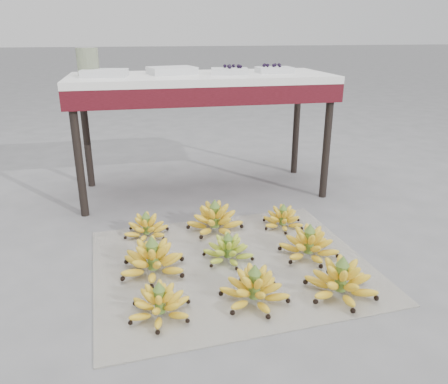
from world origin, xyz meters
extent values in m
plane|color=slate|center=(0.00, 0.00, 0.00)|extent=(60.00, 60.00, 0.00)
cube|color=silver|center=(0.11, 0.00, 0.00)|extent=(1.32, 1.14, 0.01)
ellipsoid|color=yellow|center=(-0.24, -0.33, 0.04)|extent=(0.29, 0.29, 0.07)
ellipsoid|color=yellow|center=(-0.24, -0.33, 0.07)|extent=(0.20, 0.20, 0.05)
ellipsoid|color=yellow|center=(-0.24, -0.33, 0.10)|extent=(0.13, 0.13, 0.05)
cylinder|color=#567B2D|center=(-0.24, -0.33, 0.07)|extent=(0.04, 0.04, 0.10)
cone|color=#567B2D|center=(-0.24, -0.33, 0.14)|extent=(0.05, 0.05, 0.04)
ellipsoid|color=yellow|center=(0.13, -0.32, 0.05)|extent=(0.36, 0.36, 0.08)
ellipsoid|color=yellow|center=(0.13, -0.32, 0.08)|extent=(0.26, 0.26, 0.06)
ellipsoid|color=yellow|center=(0.13, -0.32, 0.12)|extent=(0.17, 0.17, 0.05)
cylinder|color=#567B2D|center=(0.13, -0.32, 0.08)|extent=(0.05, 0.05, 0.11)
cone|color=#567B2D|center=(0.13, -0.32, 0.15)|extent=(0.05, 0.05, 0.04)
ellipsoid|color=yellow|center=(0.49, -0.34, 0.05)|extent=(0.34, 0.34, 0.09)
ellipsoid|color=yellow|center=(0.49, -0.34, 0.09)|extent=(0.24, 0.24, 0.07)
ellipsoid|color=yellow|center=(0.49, -0.34, 0.12)|extent=(0.15, 0.15, 0.05)
cylinder|color=#567B2D|center=(0.49, -0.34, 0.09)|extent=(0.05, 0.05, 0.12)
cone|color=#567B2D|center=(0.49, -0.34, 0.16)|extent=(0.06, 0.06, 0.04)
ellipsoid|color=yellow|center=(-0.25, -0.01, 0.05)|extent=(0.37, 0.37, 0.09)
ellipsoid|color=yellow|center=(-0.25, -0.01, 0.09)|extent=(0.26, 0.26, 0.07)
ellipsoid|color=yellow|center=(-0.25, -0.01, 0.13)|extent=(0.17, 0.17, 0.06)
cylinder|color=#567B2D|center=(-0.25, -0.01, 0.09)|extent=(0.05, 0.05, 0.12)
cone|color=#567B2D|center=(-0.25, -0.01, 0.17)|extent=(0.06, 0.06, 0.04)
ellipsoid|color=#7BB62D|center=(0.10, 0.04, 0.04)|extent=(0.31, 0.31, 0.07)
ellipsoid|color=#7BB62D|center=(0.10, 0.04, 0.07)|extent=(0.22, 0.22, 0.05)
ellipsoid|color=#7BB62D|center=(0.10, 0.04, 0.10)|extent=(0.14, 0.14, 0.04)
cylinder|color=#567B2D|center=(0.10, 0.04, 0.07)|extent=(0.04, 0.04, 0.10)
cone|color=#567B2D|center=(0.10, 0.04, 0.13)|extent=(0.05, 0.05, 0.04)
ellipsoid|color=yellow|center=(0.49, -0.01, 0.05)|extent=(0.36, 0.36, 0.08)
ellipsoid|color=yellow|center=(0.49, -0.01, 0.08)|extent=(0.25, 0.25, 0.06)
ellipsoid|color=yellow|center=(0.49, -0.01, 0.12)|extent=(0.16, 0.16, 0.05)
cylinder|color=#567B2D|center=(0.49, -0.01, 0.08)|extent=(0.05, 0.05, 0.11)
cone|color=#567B2D|center=(0.49, -0.01, 0.16)|extent=(0.05, 0.05, 0.04)
ellipsoid|color=yellow|center=(-0.26, 0.37, 0.04)|extent=(0.27, 0.27, 0.07)
ellipsoid|color=yellow|center=(-0.26, 0.37, 0.07)|extent=(0.19, 0.19, 0.05)
ellipsoid|color=yellow|center=(-0.26, 0.37, 0.10)|extent=(0.12, 0.12, 0.04)
cylinder|color=#567B2D|center=(-0.26, 0.37, 0.07)|extent=(0.04, 0.04, 0.10)
cone|color=#567B2D|center=(-0.26, 0.37, 0.13)|extent=(0.05, 0.05, 0.03)
ellipsoid|color=yellow|center=(0.10, 0.37, 0.05)|extent=(0.39, 0.39, 0.09)
ellipsoid|color=yellow|center=(0.10, 0.37, 0.09)|extent=(0.27, 0.27, 0.07)
ellipsoid|color=yellow|center=(0.10, 0.37, 0.13)|extent=(0.18, 0.18, 0.06)
cylinder|color=#567B2D|center=(0.10, 0.37, 0.09)|extent=(0.05, 0.05, 0.12)
cone|color=#567B2D|center=(0.10, 0.37, 0.17)|extent=(0.06, 0.06, 0.04)
ellipsoid|color=yellow|center=(0.48, 0.34, 0.04)|extent=(0.26, 0.26, 0.07)
ellipsoid|color=yellow|center=(0.48, 0.34, 0.07)|extent=(0.19, 0.19, 0.05)
ellipsoid|color=yellow|center=(0.48, 0.34, 0.10)|extent=(0.12, 0.12, 0.04)
cylinder|color=#567B2D|center=(0.48, 0.34, 0.07)|extent=(0.04, 0.04, 0.09)
cone|color=#567B2D|center=(0.48, 0.34, 0.13)|extent=(0.04, 0.04, 0.03)
cylinder|color=black|center=(-0.61, 0.75, 0.37)|extent=(0.05, 0.05, 0.73)
cylinder|color=black|center=(0.90, 0.75, 0.37)|extent=(0.05, 0.05, 0.73)
cylinder|color=black|center=(-0.61, 1.29, 0.37)|extent=(0.05, 0.05, 0.73)
cylinder|color=black|center=(0.90, 1.29, 0.37)|extent=(0.05, 0.05, 0.73)
cube|color=#5C111F|center=(0.14, 1.02, 0.68)|extent=(1.62, 0.65, 0.11)
cube|color=white|center=(0.14, 1.02, 0.75)|extent=(1.62, 0.65, 0.04)
cube|color=silver|center=(-0.44, 0.98, 0.80)|extent=(0.28, 0.22, 0.04)
cube|color=silver|center=(-0.03, 1.05, 0.80)|extent=(0.32, 0.26, 0.04)
cube|color=silver|center=(0.32, 0.98, 0.79)|extent=(0.25, 0.20, 0.04)
sphere|color=black|center=(0.35, 1.02, 0.82)|extent=(0.02, 0.02, 0.02)
sphere|color=black|center=(0.33, 1.02, 0.82)|extent=(0.02, 0.02, 0.02)
sphere|color=black|center=(0.31, 0.94, 0.82)|extent=(0.02, 0.02, 0.02)
sphere|color=black|center=(0.31, 0.95, 0.82)|extent=(0.02, 0.02, 0.02)
sphere|color=black|center=(0.38, 0.95, 0.82)|extent=(0.02, 0.02, 0.02)
sphere|color=black|center=(0.31, 0.98, 0.82)|extent=(0.02, 0.02, 0.02)
sphere|color=black|center=(0.37, 0.96, 0.82)|extent=(0.02, 0.02, 0.02)
sphere|color=black|center=(0.30, 1.02, 0.82)|extent=(0.02, 0.02, 0.02)
sphere|color=black|center=(0.38, 1.01, 0.82)|extent=(0.02, 0.02, 0.02)
cube|color=silver|center=(0.62, 1.01, 0.79)|extent=(0.22, 0.16, 0.04)
sphere|color=black|center=(0.66, 1.05, 0.82)|extent=(0.02, 0.02, 0.02)
sphere|color=black|center=(0.58, 1.02, 0.82)|extent=(0.02, 0.02, 0.02)
sphere|color=black|center=(0.65, 0.99, 0.82)|extent=(0.02, 0.02, 0.02)
sphere|color=black|center=(0.63, 1.04, 0.82)|extent=(0.02, 0.02, 0.02)
sphere|color=black|center=(0.55, 1.03, 0.82)|extent=(0.02, 0.02, 0.02)
sphere|color=black|center=(0.57, 1.06, 0.82)|extent=(0.02, 0.02, 0.02)
sphere|color=black|center=(0.61, 1.00, 0.82)|extent=(0.02, 0.02, 0.02)
cylinder|color=beige|center=(-0.53, 1.05, 0.86)|extent=(0.13, 0.13, 0.16)
camera|label=1|loc=(-0.29, -1.76, 1.03)|focal=35.00mm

